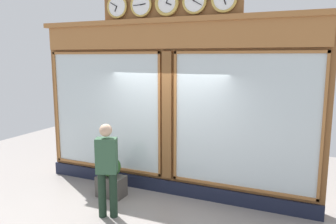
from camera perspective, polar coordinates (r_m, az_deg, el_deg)
The scene contains 4 objects.
shop_facade at distance 6.81m, azimuth 0.43°, elevation 1.06°, with size 6.08×0.42×4.17m.
pedestrian at distance 5.98m, azimuth -10.43°, elevation -9.18°, with size 0.42×0.34×1.69m.
planter_box at distance 7.06m, azimuth -9.68°, elevation -12.40°, with size 0.56×0.36×0.42m, color #4C4742.
planter_shrub at distance 6.92m, azimuth -9.78°, elevation -9.21°, with size 0.41×0.41×0.41m, color #285623.
Camera 1 is at (-2.70, 6.05, 2.83)m, focal length 35.59 mm.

